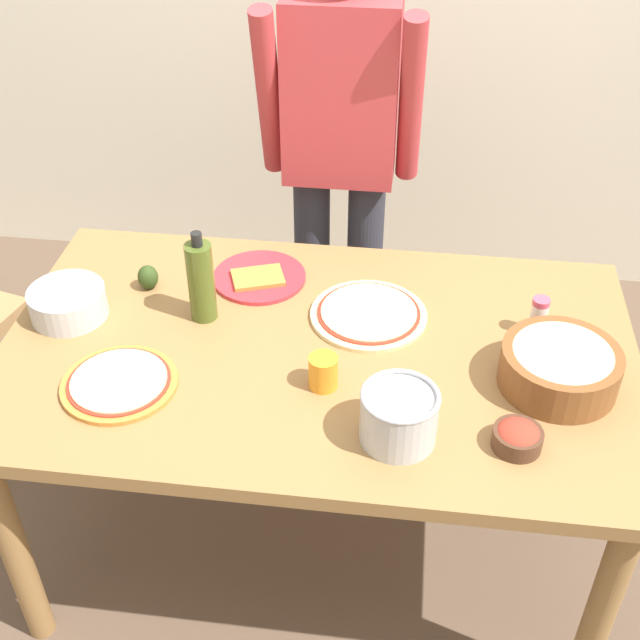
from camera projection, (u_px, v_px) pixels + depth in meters
ground at (318, 538)px, 2.53m from camera, size 8.00×8.00×0.00m
dining_table at (318, 375)px, 2.12m from camera, size 1.60×0.96×0.76m
person_cook at (340, 149)px, 2.55m from camera, size 0.49×0.25×1.62m
pizza_raw_on_board at (369, 314)px, 2.16m from camera, size 0.31×0.31×0.02m
pizza_cooked_on_tray at (119, 383)px, 1.95m from camera, size 0.28×0.28×0.02m
plate_with_slice at (259, 277)px, 2.30m from camera, size 0.26×0.26×0.02m
popcorn_bowl at (560, 364)px, 1.92m from camera, size 0.28×0.28×0.11m
mixing_bowl_steel at (68, 303)px, 2.15m from camera, size 0.20×0.20×0.08m
small_sauce_bowl at (518, 437)px, 1.78m from camera, size 0.11×0.11×0.06m
olive_oil_bottle at (201, 281)px, 2.10m from camera, size 0.07×0.07×0.26m
steel_pot at (399, 416)px, 1.78m from camera, size 0.17×0.17×0.13m
cup_orange at (323, 372)px, 1.93m from camera, size 0.07×0.07×0.08m
salt_shaker at (538, 316)px, 2.08m from camera, size 0.04×0.04×0.11m
avocado at (148, 277)px, 2.25m from camera, size 0.06×0.06×0.07m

